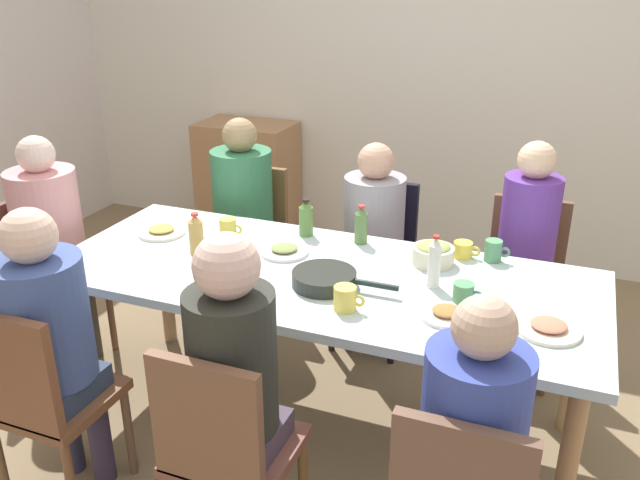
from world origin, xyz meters
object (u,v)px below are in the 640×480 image
(serving_pan, at_px, (325,279))
(chair_1, at_px, (44,271))
(person_1, at_px, (50,232))
(plate_2, at_px, (548,328))
(bottle_1, at_px, (306,219))
(bottle_2, at_px, (434,263))
(person_5, at_px, (472,441))
(person_2, at_px, (48,331))
(plate_3, at_px, (162,231))
(cup_0, at_px, (345,298))
(dining_table, at_px, (320,288))
(chair_2, at_px, (40,396))
(cup_3, at_px, (494,251))
(person_3, at_px, (242,203))
(plate_0, at_px, (447,314))
(bottle_0, at_px, (361,226))
(person_4, at_px, (373,228))
(chair_6, at_px, (225,448))
(cup_4, at_px, (228,228))
(plate_1, at_px, (284,251))
(cup_1, at_px, (463,250))
(chair_0, at_px, (523,276))
(person_0, at_px, (526,245))
(side_cabinet, at_px, (248,182))
(bowl_0, at_px, (433,253))
(chair_3, at_px, (251,234))
(cup_2, at_px, (464,294))
(person_6, at_px, (235,374))
(bottle_3, at_px, (196,235))

(serving_pan, bearing_deg, chair_1, 176.26)
(person_1, relative_size, plate_2, 5.30)
(bottle_1, height_order, bottle_2, bottle_2)
(chair_1, bearing_deg, person_5, -18.14)
(person_2, xyz_separation_m, plate_3, (-0.10, 0.88, 0.05))
(person_1, height_order, serving_pan, person_1)
(chair_1, xyz_separation_m, cup_0, (1.75, -0.27, 0.31))
(dining_table, xyz_separation_m, person_2, (-0.78, -0.76, 0.04))
(chair_2, relative_size, cup_3, 8.11)
(person_3, distance_m, cup_3, 1.49)
(plate_0, distance_m, bottle_0, 0.77)
(person_5, distance_m, cup_0, 0.76)
(person_4, distance_m, bottle_1, 0.48)
(chair_6, bearing_deg, bottle_0, 87.28)
(dining_table, height_order, bottle_0, bottle_0)
(cup_4, xyz_separation_m, bottle_0, (0.61, 0.17, 0.04))
(plate_1, relative_size, cup_1, 1.81)
(person_3, height_order, serving_pan, person_3)
(person_5, height_order, plate_2, person_5)
(chair_6, bearing_deg, person_5, 6.67)
(cup_4, bearing_deg, chair_0, 25.98)
(chair_0, distance_m, chair_6, 1.87)
(person_0, relative_size, person_3, 1.01)
(person_4, relative_size, side_cabinet, 1.28)
(person_5, bearing_deg, cup_4, 144.01)
(plate_1, xyz_separation_m, bowl_0, (0.65, 0.14, 0.03))
(chair_1, bearing_deg, plate_2, -3.49)
(person_5, distance_m, cup_1, 1.18)
(cup_0, distance_m, cup_1, 0.73)
(plate_0, bearing_deg, chair_6, -130.88)
(dining_table, bearing_deg, chair_2, -132.37)
(chair_3, xyz_separation_m, cup_4, (0.23, -0.65, 0.31))
(cup_2, height_order, bottle_2, bottle_2)
(cup_1, bearing_deg, dining_table, -144.24)
(person_0, height_order, cup_2, person_0)
(cup_4, bearing_deg, bottle_1, 25.89)
(plate_3, height_order, bottle_2, bottle_2)
(person_2, height_order, cup_1, person_2)
(cup_1, bearing_deg, chair_2, -136.68)
(dining_table, bearing_deg, person_4, 90.00)
(person_6, bearing_deg, plate_2, 33.09)
(chair_2, bearing_deg, person_0, 46.05)
(bowl_0, bearing_deg, chair_6, -110.70)
(bottle_3, bearing_deg, chair_0, 32.32)
(person_6, bearing_deg, plate_3, 134.74)
(serving_pan, bearing_deg, bowl_0, 46.22)
(chair_0, distance_m, cup_0, 1.29)
(serving_pan, bearing_deg, bottle_3, 172.14)
(person_5, bearing_deg, chair_3, 133.94)
(cup_0, relative_size, bottle_3, 0.63)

